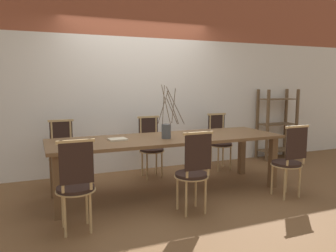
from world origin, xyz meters
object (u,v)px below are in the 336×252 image
(book_stack, at_px, (117,139))
(vase_centerpiece, at_px, (166,130))
(chair_far_center, at_px, (219,140))
(shelving_rack, at_px, (277,124))
(dining_table, at_px, (168,143))
(chair_near_center, at_px, (289,159))

(book_stack, bearing_deg, vase_centerpiece, -11.18)
(book_stack, bearing_deg, chair_far_center, 21.13)
(chair_far_center, xyz_separation_m, shelving_rack, (1.46, 0.27, 0.16))
(chair_far_center, bearing_deg, shelving_rack, -169.51)
(dining_table, xyz_separation_m, chair_far_center, (1.28, 0.79, -0.17))
(chair_near_center, xyz_separation_m, book_stack, (-2.04, 0.83, 0.26))
(dining_table, height_order, shelving_rack, shelving_rack)
(chair_near_center, relative_size, chair_far_center, 1.00)
(chair_far_center, height_order, book_stack, chair_far_center)
(dining_table, height_order, book_stack, book_stack)
(chair_near_center, relative_size, shelving_rack, 0.71)
(shelving_rack, bearing_deg, dining_table, -158.80)
(book_stack, height_order, shelving_rack, shelving_rack)
(dining_table, xyz_separation_m, vase_centerpiece, (-0.06, -0.09, 0.20))
(chair_far_center, bearing_deg, book_stack, 21.13)
(dining_table, xyz_separation_m, shelving_rack, (2.74, 1.06, -0.00))
(dining_table, relative_size, chair_near_center, 3.26)
(dining_table, height_order, vase_centerpiece, vase_centerpiece)
(chair_near_center, bearing_deg, vase_centerpiece, 153.60)
(chair_far_center, bearing_deg, chair_near_center, 92.84)
(dining_table, xyz_separation_m, chair_near_center, (1.36, -0.79, -0.17))
(dining_table, bearing_deg, book_stack, 177.11)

